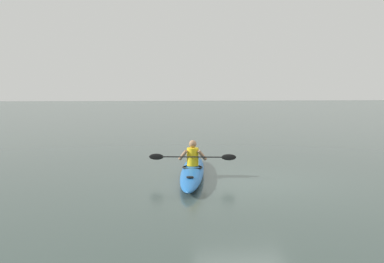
{
  "coord_description": "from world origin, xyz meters",
  "views": [
    {
      "loc": [
        2.53,
        10.63,
        2.4
      ],
      "look_at": [
        1.52,
        1.28,
        1.47
      ],
      "focal_mm": 39.61,
      "sensor_mm": 36.0,
      "label": 1
    }
  ],
  "objects": [
    {
      "name": "kayaker",
      "position": [
        1.27,
        -0.84,
        0.6
      ],
      "size": [
        2.35,
        0.56,
        0.71
      ],
      "color": "yellow",
      "rests_on": "kayak"
    },
    {
      "name": "ground_plane",
      "position": [
        0.0,
        0.0,
        0.0
      ],
      "size": [
        160.0,
        160.0,
        0.0
      ],
      "primitive_type": "plane",
      "color": "#384742"
    },
    {
      "name": "kayak",
      "position": [
        1.28,
        -0.83,
        0.15
      ],
      "size": [
        1.35,
        4.96,
        0.3
      ],
      "color": "#1959A5",
      "rests_on": "ground"
    }
  ]
}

